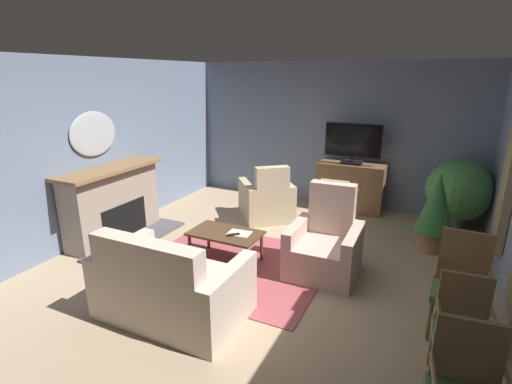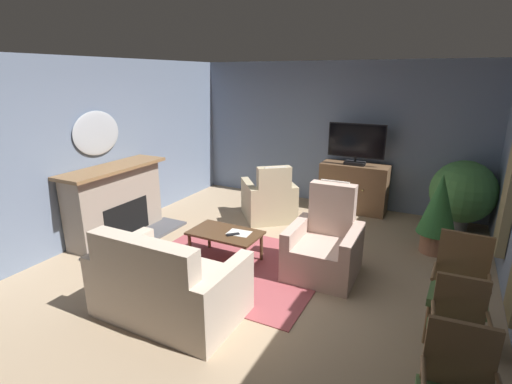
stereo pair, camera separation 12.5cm
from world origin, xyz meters
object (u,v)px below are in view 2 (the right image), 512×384
Objects in this scene: armchair_beside_cabinet at (269,201)px; side_chair_nearest_door at (457,334)px; tv_remote at (233,234)px; fireplace at (117,204)px; armchair_near_window at (324,248)px; sofa_floral at (167,287)px; folded_newspaper at (239,233)px; potted_plant_leafy_by_curtain at (463,192)px; wall_mirror_oval at (97,133)px; coffee_table at (225,235)px; side_chair_beside_plant at (459,286)px; television at (356,143)px; potted_plant_small_fern_corner at (439,210)px; tv_cabinet at (353,189)px.

armchair_beside_cabinet reaches higher than side_chair_nearest_door.
armchair_beside_cabinet is at bearing -123.58° from tv_remote.
fireplace is 1.46× the size of armchair_beside_cabinet.
tv_remote is at bearing -163.60° from armchair_near_window.
side_chair_nearest_door is at bearing 115.46° from tv_remote.
folded_newspaper is at bearing 86.44° from sofa_floral.
folded_newspaper is at bearing 156.87° from side_chair_nearest_door.
potted_plant_leafy_by_curtain reaches higher than side_chair_nearest_door.
wall_mirror_oval is 5.19m from side_chair_nearest_door.
side_chair_beside_plant reaches higher than coffee_table.
armchair_near_window is at bearing 12.69° from coffee_table.
armchair_beside_cabinet reaches higher than coffee_table.
television is 0.87× the size of potted_plant_small_fern_corner.
folded_newspaper is 0.25× the size of armchair_beside_cabinet.
side_chair_beside_plant is at bearing -22.81° from armchair_near_window.
fireplace is 2.42m from sofa_floral.
wall_mirror_oval is at bearing 176.54° from side_chair_beside_plant.
potted_plant_small_fern_corner is at bearing 28.90° from folded_newspaper.
folded_newspaper is 1.13m from armchair_near_window.
side_chair_beside_plant is at bearing -90.72° from potted_plant_leafy_by_curtain.
fireplace is at bearing 147.55° from sofa_floral.
tv_remote is 0.10m from folded_newspaper.
side_chair_nearest_door is 0.72m from side_chair_beside_plant.
sofa_floral is (-0.05, -1.29, -0.10)m from tv_remote.
armchair_near_window reaches higher than sofa_floral.
tv_remote reaches higher than coffee_table.
tv_remote is at bearing 173.64° from side_chair_beside_plant.
sofa_floral is at bearing -174.17° from side_chair_nearest_door.
fireplace is 4.14m from tv_cabinet.
coffee_table is (2.19, 0.04, -1.23)m from wall_mirror_oval.
tv_cabinet is 1.30× the size of side_chair_nearest_door.
armchair_near_window reaches higher than side_chair_beside_plant.
armchair_beside_cabinet is 3.61m from side_chair_beside_plant.
potted_plant_small_fern_corner is 1.10m from potted_plant_leafy_by_curtain.
fireplace is 5.46m from potted_plant_leafy_by_curtain.
fireplace is 1.76× the size of television.
wall_mirror_oval is 2.81× the size of folded_newspaper.
wall_mirror_oval is at bearing -43.60° from tv_remote.
tv_remote is at bearing 158.90° from side_chair_nearest_door.
side_chair_nearest_door is (2.94, -2.79, 0.18)m from armchair_beside_cabinet.
side_chair_beside_plant is (0.01, 0.72, 0.03)m from side_chair_nearest_door.
armchair_near_window reaches higher than side_chair_nearest_door.
side_chair_beside_plant is (1.73, -3.10, -0.74)m from television.
wall_mirror_oval reaches higher than side_chair_nearest_door.
potted_plant_leafy_by_curtain is at bearing 28.11° from wall_mirror_oval.
tv_remote is (2.33, -0.01, -1.17)m from wall_mirror_oval.
wall_mirror_oval is at bearing -174.60° from armchair_near_window.
armchair_beside_cabinet is at bearing -138.29° from tv_cabinet.
tv_remote is at bearing -145.45° from potted_plant_small_fern_corner.
fireplace is 2.10× the size of wall_mirror_oval.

